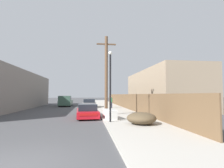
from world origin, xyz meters
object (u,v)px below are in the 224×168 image
car_parked_mid (90,104)px  street_lamp (110,81)px  discarded_fridge (110,114)px  brush_pile (141,118)px  utility_pole (106,74)px  pickup_truck (66,101)px  pedestrian (111,102)px  parked_sports_car_red (87,111)px

car_parked_mid → street_lamp: (1.36, -14.49, 2.32)m
discarded_fridge → car_parked_mid: 13.08m
brush_pile → discarded_fridge: bearing=122.6°
discarded_fridge → street_lamp: bearing=-105.7°
utility_pole → brush_pile: (1.74, -5.17, -3.40)m
pickup_truck → brush_pile: (7.31, -20.19, -0.39)m
discarded_fridge → brush_pile: brush_pile is taller
discarded_fridge → car_parked_mid: (-1.49, 12.99, 0.15)m
pickup_truck → brush_pile: bearing=108.5°
discarded_fridge → brush_pile: size_ratio=0.96×
brush_pile → pedestrian: 13.81m
discarded_fridge → parked_sports_car_red: 2.48m
parked_sports_car_red → pedestrian: bearing=67.4°
street_lamp → pickup_truck: bearing=106.0°
discarded_fridge → pedestrian: bearing=71.4°
pickup_truck → car_parked_mid: bearing=130.8°
parked_sports_car_red → car_parked_mid: (0.25, 11.22, 0.09)m
pedestrian → discarded_fridge: bearing=-97.9°
car_parked_mid → pedestrian: (3.03, -1.86, 0.34)m
street_lamp → discarded_fridge: bearing=85.0°
discarded_fridge → pickup_truck: size_ratio=0.32×
brush_pile → pedestrian: size_ratio=1.16×
parked_sports_car_red → utility_pole: bearing=19.5°
parked_sports_car_red → street_lamp: bearing=-67.2°
parked_sports_car_red → street_lamp: (1.60, -3.28, 2.41)m
discarded_fridge → utility_pole: size_ratio=0.26×
discarded_fridge → utility_pole: (-0.02, 2.50, 3.41)m
parked_sports_car_red → brush_pile: bearing=-55.5°
utility_pole → pickup_truck: bearing=110.4°
discarded_fridge → pedestrian: 11.25m
car_parked_mid → street_lamp: bearing=-82.0°
utility_pole → street_lamp: bearing=-91.5°
car_parked_mid → brush_pile: car_parked_mid is taller
parked_sports_car_red → utility_pole: 3.83m
car_parked_mid → pickup_truck: 6.12m
discarded_fridge → car_parked_mid: bearing=85.8°
pedestrian → brush_pile: bearing=-89.3°
car_parked_mid → pickup_truck: (-4.11, 4.53, 0.26)m
parked_sports_car_red → pedestrian: (3.27, 9.36, 0.43)m
utility_pole → pedestrian: 9.25m
pickup_truck → street_lamp: bearing=104.6°
pickup_truck → street_lamp: size_ratio=1.17×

